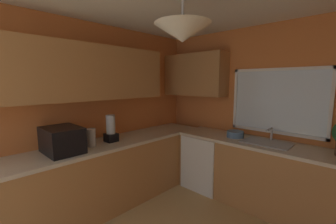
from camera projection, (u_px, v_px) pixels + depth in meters
room_shell at (181, 81)px, 2.25m from camera, size 3.55×3.86×2.54m
counter_run_left at (99, 177)px, 2.85m from camera, size 0.65×3.47×0.89m
counter_run_back at (269, 177)px, 2.87m from camera, size 2.64×0.65×0.89m
dishwasher at (207, 161)px, 3.50m from camera, size 0.60×0.60×0.84m
microwave at (62, 140)px, 2.46m from camera, size 0.48×0.36×0.29m
kettle at (91, 138)px, 2.69m from camera, size 0.11×0.11×0.22m
sink_assembly at (267, 142)px, 2.85m from camera, size 0.58×0.40×0.19m
bowl at (235, 134)px, 3.14m from camera, size 0.24×0.24×0.09m
blender_appliance at (111, 130)px, 2.91m from camera, size 0.15×0.15×0.36m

